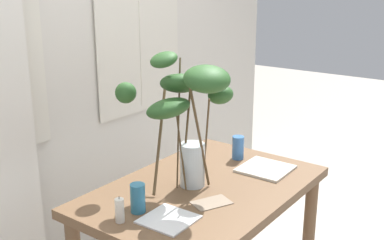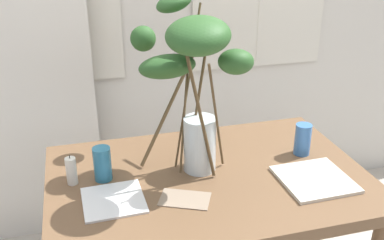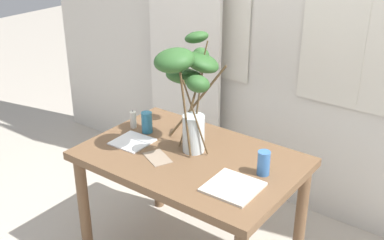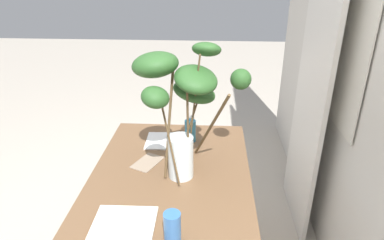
{
  "view_description": "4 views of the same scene",
  "coord_description": "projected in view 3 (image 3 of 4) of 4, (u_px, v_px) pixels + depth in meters",
  "views": [
    {
      "loc": [
        -1.83,
        -1.29,
        1.79
      ],
      "look_at": [
        0.05,
        0.11,
        1.09
      ],
      "focal_mm": 45.08,
      "sensor_mm": 36.0,
      "label": 1
    },
    {
      "loc": [
        -0.46,
        -1.45,
        1.69
      ],
      "look_at": [
        -0.07,
        -0.0,
        1.02
      ],
      "focal_mm": 41.99,
      "sensor_mm": 36.0,
      "label": 2
    },
    {
      "loc": [
        1.46,
        -1.96,
        2.12
      ],
      "look_at": [
        -0.06,
        0.1,
        0.94
      ],
      "focal_mm": 45.4,
      "sensor_mm": 36.0,
      "label": 3
    },
    {
      "loc": [
        1.45,
        0.2,
        1.77
      ],
      "look_at": [
        -0.02,
        0.11,
        1.09
      ],
      "focal_mm": 31.93,
      "sensor_mm": 36.0,
      "label": 4
    }
  ],
  "objects": [
    {
      "name": "plate_square_left",
      "position": [
        132.0,
        142.0,
        2.93
      ],
      "size": [
        0.22,
        0.22,
        0.01
      ],
      "primitive_type": "cube",
      "rotation": [
        0.0,
        0.0,
        0.03
      ],
      "color": "white",
      "rests_on": "dining_table"
    },
    {
      "name": "dining_table",
      "position": [
        191.0,
        172.0,
        2.83
      ],
      "size": [
        1.24,
        0.83,
        0.77
      ],
      "color": "brown",
      "rests_on": "ground"
    },
    {
      "name": "curtain_sheer_side",
      "position": [
        184.0,
        25.0,
        3.58
      ],
      "size": [
        0.65,
        0.03,
        2.51
      ],
      "primitive_type": "cube",
      "color": "silver",
      "rests_on": "ground"
    },
    {
      "name": "plate_square_right",
      "position": [
        233.0,
        187.0,
        2.47
      ],
      "size": [
        0.27,
        0.27,
        0.01
      ],
      "primitive_type": "cube",
      "rotation": [
        0.0,
        0.0,
        0.02
      ],
      "color": "silver",
      "rests_on": "dining_table"
    },
    {
      "name": "drinking_glass_blue_right",
      "position": [
        264.0,
        163.0,
        2.57
      ],
      "size": [
        0.07,
        0.07,
        0.14
      ],
      "primitive_type": "cylinder",
      "color": "#386BAD",
      "rests_on": "dining_table"
    },
    {
      "name": "napkin_folded",
      "position": [
        157.0,
        158.0,
        2.75
      ],
      "size": [
        0.21,
        0.18,
        0.0
      ],
      "primitive_type": "cube",
      "rotation": [
        0.0,
        0.0,
        -0.44
      ],
      "color": "gray",
      "rests_on": "dining_table"
    },
    {
      "name": "pillar_candle",
      "position": [
        133.0,
        120.0,
        3.1
      ],
      "size": [
        0.04,
        0.04,
        0.12
      ],
      "color": "silver",
      "rests_on": "dining_table"
    },
    {
      "name": "drinking_glass_blue_left",
      "position": [
        147.0,
        122.0,
        3.03
      ],
      "size": [
        0.07,
        0.07,
        0.13
      ],
      "primitive_type": "cylinder",
      "color": "teal",
      "rests_on": "dining_table"
    },
    {
      "name": "back_wall_with_windows",
      "position": [
        282.0,
        12.0,
        3.26
      ],
      "size": [
        4.45,
        0.14,
        2.81
      ],
      "color": "beige",
      "rests_on": "ground"
    },
    {
      "name": "vase_with_branches",
      "position": [
        189.0,
        81.0,
        2.69
      ],
      "size": [
        0.45,
        0.62,
        0.7
      ],
      "color": "silver",
      "rests_on": "dining_table"
    }
  ]
}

